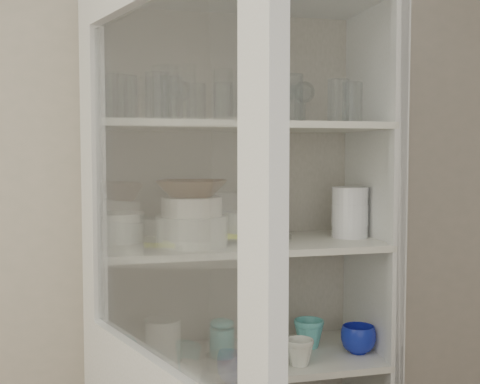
{
  "coord_description": "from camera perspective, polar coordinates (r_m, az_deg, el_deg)",
  "views": [
    {
      "loc": [
        -0.3,
        -0.7,
        1.56
      ],
      "look_at": [
        0.2,
        1.27,
        1.43
      ],
      "focal_mm": 45.0,
      "sensor_mm": 36.0,
      "label": 1
    }
  ],
  "objects": [
    {
      "name": "tumbler_6",
      "position": [
        2.03,
        9.3,
        8.5
      ],
      "size": [
        0.09,
        0.09,
        0.14
      ],
      "primitive_type": "cylinder",
      "rotation": [
        0.0,
        0.0,
        -0.29
      ],
      "color": "silver",
      "rests_on": "shelf_glass"
    },
    {
      "name": "glass_platter",
      "position": [
        2.08,
        0.49,
        -4.35
      ],
      "size": [
        0.38,
        0.38,
        0.02
      ],
      "primitive_type": "cylinder",
      "rotation": [
        0.0,
        0.0,
        -0.22
      ],
      "color": "silver",
      "rests_on": "shelf_plates"
    },
    {
      "name": "tumbler_13",
      "position": [
        1.94,
        -7.86,
        8.9
      ],
      "size": [
        0.08,
        0.08,
        0.15
      ],
      "primitive_type": "cylinder",
      "color": "silver",
      "rests_on": "shelf_glass"
    },
    {
      "name": "goblet_3",
      "position": [
        2.19,
        4.29,
        8.55
      ],
      "size": [
        0.08,
        0.08,
        0.17
      ],
      "primitive_type": null,
      "color": "silver",
      "rests_on": "shelf_glass"
    },
    {
      "name": "yellow_trivet",
      "position": [
        2.07,
        0.49,
        -3.92
      ],
      "size": [
        0.21,
        0.21,
        0.01
      ],
      "primitive_type": "cube",
      "rotation": [
        0.0,
        0.0,
        -0.12
      ],
      "color": "#F9F93A",
      "rests_on": "glass_platter"
    },
    {
      "name": "wall_back",
      "position": [
        2.24,
        -6.39,
        -3.02
      ],
      "size": [
        3.6,
        0.02,
        2.6
      ],
      "primitive_type": "cube",
      "color": "#B8B09E",
      "rests_on": "ground"
    },
    {
      "name": "pantry_cabinet",
      "position": [
        2.19,
        -0.41,
        -12.77
      ],
      "size": [
        1.0,
        0.45,
        2.1
      ],
      "color": "beige",
      "rests_on": "floor"
    },
    {
      "name": "terracotta_bowl",
      "position": [
        1.94,
        -4.6,
        0.34
      ],
      "size": [
        0.29,
        0.29,
        0.06
      ],
      "primitive_type": "imported",
      "rotation": [
        0.0,
        0.0,
        -0.35
      ],
      "color": "#50321C",
      "rests_on": "cream_bowl"
    },
    {
      "name": "tumbler_10",
      "position": [
        2.06,
        3.67,
        8.64
      ],
      "size": [
        0.1,
        0.1,
        0.16
      ],
      "primitive_type": "cylinder",
      "rotation": [
        0.0,
        0.0,
        -0.33
      ],
      "color": "silver",
      "rests_on": "shelf_glass"
    },
    {
      "name": "tumbler_0",
      "position": [
        1.87,
        -6.51,
        8.79
      ],
      "size": [
        0.08,
        0.08,
        0.13
      ],
      "primitive_type": "cylinder",
      "rotation": [
        0.0,
        0.0,
        -0.32
      ],
      "color": "silver",
      "rests_on": "shelf_glass"
    },
    {
      "name": "tumbler_1",
      "position": [
        1.86,
        -10.74,
        8.78
      ],
      "size": [
        0.08,
        0.08,
        0.13
      ],
      "primitive_type": "cylinder",
      "rotation": [
        0.0,
        0.0,
        -0.33
      ],
      "color": "silver",
      "rests_on": "shelf_glass"
    },
    {
      "name": "tumbler_8",
      "position": [
        1.98,
        -4.17,
        8.41
      ],
      "size": [
        0.06,
        0.06,
        0.13
      ],
      "primitive_type": "cylinder",
      "rotation": [
        0.0,
        0.0,
        0.01
      ],
      "color": "silver",
      "rests_on": "shelf_glass"
    },
    {
      "name": "tumbler_2",
      "position": [
        1.86,
        -7.52,
        8.79
      ],
      "size": [
        0.08,
        0.08,
        0.13
      ],
      "primitive_type": "cylinder",
      "rotation": [
        0.0,
        0.0,
        -0.21
      ],
      "color": "silver",
      "rests_on": "shelf_glass"
    },
    {
      "name": "mug_blue",
      "position": [
        2.21,
        11.15,
        -13.54
      ],
      "size": [
        0.15,
        0.15,
        0.1
      ],
      "primitive_type": "imported",
      "rotation": [
        0.0,
        0.0,
        0.22
      ],
      "color": "#0E269B",
      "rests_on": "shelf_mugs"
    },
    {
      "name": "tumbler_9",
      "position": [
        2.04,
        -1.6,
        8.42
      ],
      "size": [
        0.08,
        0.08,
        0.14
      ],
      "primitive_type": "cylinder",
      "rotation": [
        0.0,
        0.0,
        -0.17
      ],
      "color": "silver",
      "rests_on": "shelf_glass"
    },
    {
      "name": "tumbler_3",
      "position": [
        1.89,
        1.08,
        8.98
      ],
      "size": [
        0.08,
        0.08,
        0.15
      ],
      "primitive_type": "cylinder",
      "rotation": [
        0.0,
        0.0,
        -0.07
      ],
      "color": "silver",
      "rests_on": "shelf_glass"
    },
    {
      "name": "tumbler_11",
      "position": [
        2.04,
        1.07,
        8.29
      ],
      "size": [
        0.08,
        0.08,
        0.13
      ],
      "primitive_type": "cylinder",
      "rotation": [
        0.0,
        0.0,
        0.35
      ],
      "color": "silver",
      "rests_on": "shelf_glass"
    },
    {
      "name": "tumbler_12",
      "position": [
        2.02,
        10.6,
        8.35
      ],
      "size": [
        0.07,
        0.07,
        0.13
      ],
      "primitive_type": "cylinder",
      "color": "silver",
      "rests_on": "shelf_glass"
    },
    {
      "name": "grey_bowl_stack",
      "position": [
        2.17,
        10.37,
        -1.9
      ],
      "size": [
        0.13,
        0.13,
        0.18
      ],
      "primitive_type": "cylinder",
      "color": "silver",
      "rests_on": "shelf_plates"
    },
    {
      "name": "goblet_1",
      "position": [
        2.15,
        0.87,
        8.46
      ],
      "size": [
        0.07,
        0.07,
        0.16
      ],
      "primitive_type": null,
      "color": "silver",
      "rests_on": "shelf_glass"
    },
    {
      "name": "goblet_0",
      "position": [
        2.13,
        -5.55,
        8.61
      ],
      "size": [
        0.07,
        0.07,
        0.17
      ],
      "primitive_type": null,
      "color": "silver",
      "rests_on": "shelf_glass"
    },
    {
      "name": "tumbler_7",
      "position": [
        1.99,
        -11.7,
        8.69
      ],
      "size": [
        0.09,
        0.09,
        0.15
      ],
      "primitive_type": "cylinder",
      "rotation": [
        0.0,
        0.0,
        -0.23
      ],
      "color": "silver",
      "rests_on": "shelf_glass"
    },
    {
      "name": "teal_jar",
      "position": [
        2.17,
        -1.72,
        -13.66
      ],
      "size": [
        0.09,
        0.09,
        0.1
      ],
      "color": "teal",
      "rests_on": "shelf_mugs"
    },
    {
      "name": "goblet_2",
      "position": [
        2.22,
        6.1,
        8.52
      ],
      "size": [
        0.08,
        0.08,
        0.17
      ],
      "primitive_type": null,
      "color": "silver",
      "rests_on": "shelf_glass"
    },
    {
      "name": "plate_stack_front",
      "position": [
        1.96,
        -4.58,
        -3.68
      ],
      "size": [
        0.23,
        0.23,
        0.1
      ],
      "primitive_type": "cylinder",
      "color": "silver",
      "rests_on": "shelf_plates"
    },
    {
      "name": "mug_teal",
      "position": [
        2.24,
        6.54,
        -13.2
      ],
      "size": [
        0.14,
        0.14,
        0.1
      ],
      "primitive_type": "imported",
      "rotation": [
        0.0,
        0.0,
        0.32
      ],
      "color": "teal",
      "rests_on": "shelf_mugs"
    },
    {
      "name": "measuring_cups",
      "position": [
        2.04,
        -1.67,
        -15.75
      ],
      "size": [
        0.11,
        0.11,
        0.04
      ],
      "primitive_type": "cylinder",
      "color": "silver",
      "rests_on": "shelf_mugs"
    },
    {
      "name": "mug_white",
      "position": [
        2.06,
        5.66,
        -14.89
      ],
      "size": [
        0.13,
        0.13,
        0.09
      ],
      "primitive_type": "imported",
      "rotation": [
        0.0,
        0.0,
        -0.43
      ],
      "color": "silver",
      "rests_on": "shelf_mugs"
    },
    {
      "name": "white_ramekin",
      "position": [
        2.07,
        0.49,
        -2.8
      ],
      "size": [
        0.18,
        0.18,
        0.07
      ],
      "primitive_type": "cylinder",
      "rotation": [
        0.0,
        0.0,
        -0.2
      ],
      "color": "silver",
      "rests_on": "yellow_trivet"
    },
    {
      "name": "tumbler_4",
      "position": [
        1.93,
        2.52,
        8.88
      ],
      "size": [
        0.09,
        0.09,
        0.15
      ],
      "primitive_type": "cylinder",
      "rotation": [
        0.0,
        0.0,
        -0.32
      ],
      "color": "silver",
      "rests_on": "shelf_glass"
    },
    {
      "name": "plate_stack_back",
      "position": [
        2.09,
        -11.64,
        -3.28
      ],
      "size": [
        0.19,
        0.19,
        0.1
      ],
      "primitive_type": "cylinder",
      "color": "silver",
      "rests_on": "shelf_plates"
    },
    {
      "name": "white_canister",
      "position": [
        2.1,
        -7.3,
        -13.77
      ],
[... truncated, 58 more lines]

